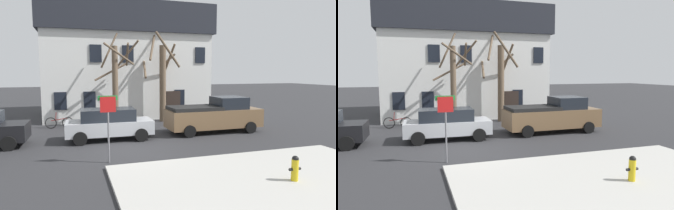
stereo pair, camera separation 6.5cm
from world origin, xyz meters
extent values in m
plane|color=#2D2D30|center=(0.00, 0.00, 0.00)|extent=(120.00, 120.00, 0.00)
cube|color=#B7B5AD|center=(3.65, -6.28, 0.06)|extent=(10.06, 8.18, 0.12)
cube|color=white|center=(1.79, 12.01, 3.20)|extent=(12.38, 7.80, 6.40)
cube|color=#23262D|center=(1.79, 12.01, 7.52)|extent=(12.88, 8.30, 2.23)
cube|color=#2D231E|center=(4.81, 8.06, 1.05)|extent=(1.10, 0.12, 2.10)
cube|color=black|center=(-3.20, 8.07, 1.60)|extent=(0.80, 0.08, 1.20)
cube|color=black|center=(-1.30, 8.07, 1.60)|extent=(0.80, 0.08, 1.20)
cube|color=black|center=(5.31, 8.07, 1.60)|extent=(0.80, 0.08, 1.20)
cube|color=black|center=(-0.81, 8.07, 4.80)|extent=(0.80, 0.08, 1.20)
cube|color=black|center=(1.41, 8.07, 4.80)|extent=(0.80, 0.08, 1.20)
cube|color=black|center=(6.98, 8.07, 4.80)|extent=(0.80, 0.08, 1.20)
cylinder|color=brown|center=(0.22, 6.24, 2.60)|extent=(0.38, 0.38, 5.20)
cylinder|color=brown|center=(0.09, 7.31, 3.54)|extent=(2.22, 0.41, 1.22)
cylinder|color=brown|center=(1.02, 6.15, 4.65)|extent=(0.32, 1.69, 1.41)
cylinder|color=brown|center=(1.08, 6.89, 4.63)|extent=(1.45, 1.86, 1.95)
cylinder|color=brown|center=(-0.04, 6.80, 4.95)|extent=(1.27, 0.70, 2.31)
cylinder|color=brown|center=(0.36, 5.32, 4.64)|extent=(1.93, 0.41, 1.35)
cylinder|color=brown|center=(3.75, 7.28, 2.70)|extent=(0.46, 0.46, 5.40)
cylinder|color=brown|center=(2.47, 7.51, 3.91)|extent=(0.64, 2.66, 1.62)
cylinder|color=brown|center=(4.29, 7.54, 4.41)|extent=(0.72, 1.29, 2.24)
cylinder|color=brown|center=(3.10, 7.62, 5.34)|extent=(0.89, 1.49, 2.07)
cylinder|color=brown|center=(4.02, 8.11, 4.04)|extent=(1.82, 0.74, 1.74)
cylinder|color=brown|center=(3.85, 6.41, 5.04)|extent=(1.90, 0.38, 2.42)
cylinder|color=black|center=(-5.21, 3.57, 0.34)|extent=(0.69, 0.24, 0.68)
cylinder|color=black|center=(-5.28, 1.72, 0.34)|extent=(0.69, 0.24, 0.68)
cube|color=#B7BABF|center=(-0.62, 2.53, 0.67)|extent=(4.48, 1.87, 0.71)
cube|color=#1E232B|center=(-0.71, 2.53, 1.34)|extent=(2.79, 1.61, 0.62)
cylinder|color=black|center=(0.91, 3.36, 0.34)|extent=(0.69, 0.24, 0.68)
cylinder|color=black|center=(0.86, 1.62, 0.34)|extent=(0.69, 0.24, 0.68)
cylinder|color=black|center=(-2.10, 3.45, 0.34)|extent=(0.69, 0.24, 0.68)
cylinder|color=black|center=(-2.15, 1.70, 0.34)|extent=(0.69, 0.24, 0.68)
cube|color=brown|center=(5.47, 2.66, 0.85)|extent=(5.61, 1.99, 1.06)
cube|color=#1E232B|center=(6.48, 2.65, 1.73)|extent=(1.80, 1.74, 0.70)
cube|color=black|center=(4.24, 2.66, 1.48)|extent=(2.92, 1.90, 0.20)
cylinder|color=black|center=(7.37, 3.64, 0.34)|extent=(0.68, 0.22, 0.68)
cylinder|color=black|center=(7.37, 1.67, 0.34)|extent=(0.68, 0.22, 0.68)
cylinder|color=black|center=(3.57, 3.65, 0.34)|extent=(0.68, 0.22, 0.68)
cylinder|color=black|center=(3.56, 1.68, 0.34)|extent=(0.68, 0.22, 0.68)
cylinder|color=gold|center=(4.22, -5.57, 0.47)|extent=(0.22, 0.22, 0.69)
sphere|color=black|center=(4.22, -5.57, 0.83)|extent=(0.21, 0.21, 0.21)
cylinder|color=black|center=(4.06, -5.57, 0.50)|extent=(0.10, 0.09, 0.09)
cylinder|color=black|center=(4.38, -5.57, 0.50)|extent=(0.10, 0.09, 0.09)
cylinder|color=slate|center=(-1.15, -1.48, 1.31)|extent=(0.07, 0.07, 2.62)
cube|color=red|center=(-1.15, -1.50, 2.32)|extent=(0.60, 0.03, 0.60)
cube|color=#1E8C38|center=(-1.15, -1.46, 2.57)|extent=(0.76, 0.02, 0.18)
torus|color=black|center=(-2.76, 6.55, 0.36)|extent=(0.71, 0.18, 0.71)
torus|color=black|center=(-3.78, 6.74, 0.36)|extent=(0.71, 0.18, 0.71)
cylinder|color=maroon|center=(-3.27, 6.65, 0.58)|extent=(0.99, 0.23, 0.19)
cylinder|color=maroon|center=(-3.46, 6.68, 0.81)|extent=(0.09, 0.05, 0.45)
camera|label=1|loc=(-2.48, -13.05, 3.61)|focal=31.82mm
camera|label=2|loc=(-2.41, -13.07, 3.61)|focal=31.82mm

